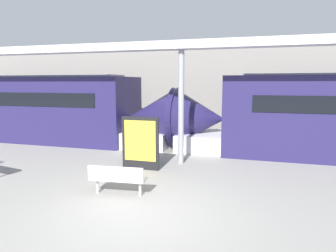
% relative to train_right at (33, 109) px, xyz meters
% --- Properties ---
extents(ground_plane, '(60.00, 60.00, 0.00)m').
position_rel_train_right_xyz_m(ground_plane, '(8.45, -6.95, -1.52)').
color(ground_plane, gray).
extents(station_wall, '(56.00, 0.20, 5.00)m').
position_rel_train_right_xyz_m(station_wall, '(8.45, 3.88, 0.98)').
color(station_wall, gray).
rests_on(station_wall, ground_plane).
extents(train_right, '(15.10, 2.93, 3.20)m').
position_rel_train_right_xyz_m(train_right, '(0.00, 0.00, 0.00)').
color(train_right, '#231E4C').
rests_on(train_right, ground_plane).
extents(bench_near, '(1.47, 0.57, 0.78)m').
position_rel_train_right_xyz_m(bench_near, '(7.57, -6.00, -1.05)').
color(bench_near, silver).
rests_on(bench_near, ground_plane).
extents(trash_bin, '(0.57, 0.57, 0.85)m').
position_rel_train_right_xyz_m(trash_bin, '(6.75, -2.97, -1.09)').
color(trash_bin, '#4C4F54').
rests_on(trash_bin, ground_plane).
extents(poster_board, '(1.26, 0.07, 1.75)m').
position_rel_train_right_xyz_m(poster_board, '(7.29, -3.67, -0.63)').
color(poster_board, black).
rests_on(poster_board, ground_plane).
extents(support_column_near, '(0.20, 0.20, 3.95)m').
position_rel_train_right_xyz_m(support_column_near, '(8.38, -2.57, 0.46)').
color(support_column_near, gray).
rests_on(support_column_near, ground_plane).
extents(canopy_beam, '(28.00, 0.60, 0.28)m').
position_rel_train_right_xyz_m(canopy_beam, '(8.38, -2.57, 2.57)').
color(canopy_beam, '#B7B7BC').
rests_on(canopy_beam, support_column_near).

